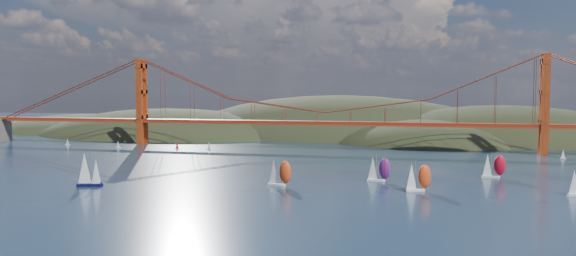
# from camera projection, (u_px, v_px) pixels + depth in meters

# --- Properties ---
(ground) EXTENTS (1200.00, 1200.00, 0.00)m
(ground) POSITION_uv_depth(u_px,v_px,m) (214.00, 214.00, 159.53)
(ground) COLOR black
(ground) RESTS_ON ground
(headlands) EXTENTS (725.00, 225.00, 96.00)m
(headlands) POSITION_uv_depth(u_px,v_px,m) (408.00, 154.00, 419.02)
(headlands) COLOR black
(headlands) RESTS_ON ground
(bridge) EXTENTS (552.00, 12.00, 55.00)m
(bridge) POSITION_uv_depth(u_px,v_px,m) (323.00, 95.00, 332.08)
(bridge) COLOR maroon
(bridge) RESTS_ON ground
(sloop_navy) EXTENTS (9.16, 6.16, 13.60)m
(sloop_navy) POSITION_uv_depth(u_px,v_px,m) (88.00, 170.00, 204.72)
(sloop_navy) COLOR black
(sloop_navy) RESTS_ON ground
(racer_0) EXTENTS (9.57, 5.28, 10.72)m
(racer_0) POSITION_uv_depth(u_px,v_px,m) (279.00, 172.00, 205.59)
(racer_0) COLOR white
(racer_0) RESTS_ON ground
(racer_1) EXTENTS (9.48, 6.45, 10.61)m
(racer_1) POSITION_uv_depth(u_px,v_px,m) (418.00, 177.00, 194.41)
(racer_1) COLOR silver
(racer_1) RESTS_ON ground
(racer_3) EXTENTS (9.25, 3.96, 10.52)m
(racer_3) POSITION_uv_depth(u_px,v_px,m) (493.00, 166.00, 224.38)
(racer_3) COLOR silver
(racer_3) RESTS_ON ground
(racer_rwb) EXTENTS (9.13, 3.85, 10.39)m
(racer_rwb) POSITION_uv_depth(u_px,v_px,m) (378.00, 169.00, 215.69)
(racer_rwb) COLOR silver
(racer_rwb) RESTS_ON ground
(distant_boat_0) EXTENTS (3.00, 2.00, 4.70)m
(distant_boat_0) POSITION_uv_depth(u_px,v_px,m) (68.00, 141.00, 358.80)
(distant_boat_0) COLOR silver
(distant_boat_0) RESTS_ON ground
(distant_boat_1) EXTENTS (3.00, 2.00, 4.70)m
(distant_boat_1) POSITION_uv_depth(u_px,v_px,m) (118.00, 144.00, 341.07)
(distant_boat_1) COLOR silver
(distant_boat_1) RESTS_ON ground
(distant_boat_2) EXTENTS (3.00, 2.00, 4.70)m
(distant_boat_2) POSITION_uv_depth(u_px,v_px,m) (177.00, 145.00, 334.21)
(distant_boat_2) COLOR silver
(distant_boat_2) RESTS_ON ground
(distant_boat_3) EXTENTS (3.00, 2.00, 4.70)m
(distant_boat_3) POSITION_uv_depth(u_px,v_px,m) (209.00, 146.00, 331.86)
(distant_boat_3) COLOR silver
(distant_boat_3) RESTS_ON ground
(distant_boat_4) EXTENTS (3.00, 2.00, 4.70)m
(distant_boat_4) POSITION_uv_depth(u_px,v_px,m) (563.00, 154.00, 287.35)
(distant_boat_4) COLOR silver
(distant_boat_4) RESTS_ON ground
(gull) EXTENTS (0.90, 0.25, 0.17)m
(gull) POSITION_uv_depth(u_px,v_px,m) (15.00, 122.00, 202.09)
(gull) COLOR white
(gull) RESTS_ON ground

